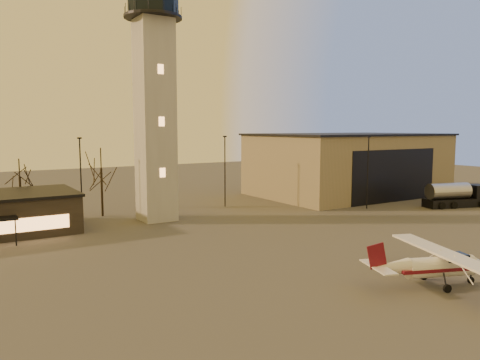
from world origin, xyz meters
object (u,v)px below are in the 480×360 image
object	(u,v)px
control_tower	(154,85)
fuel_truck	(456,197)
hangar	(347,164)
cessna_front	(442,270)

from	to	relation	value
control_tower	fuel_truck	world-z (taller)	control_tower
control_tower	hangar	xyz separation A→B (m)	(36.00, 3.98, -11.17)
control_tower	hangar	distance (m)	37.90
cessna_front	hangar	bearing A→B (deg)	73.82
control_tower	cessna_front	bearing A→B (deg)	-76.29
fuel_truck	cessna_front	bearing A→B (deg)	-130.15
hangar	fuel_truck	size ratio (longest dim) A/B	3.15
control_tower	hangar	size ratio (longest dim) A/B	1.07
fuel_truck	hangar	bearing A→B (deg)	120.55
cessna_front	fuel_truck	distance (m)	37.48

